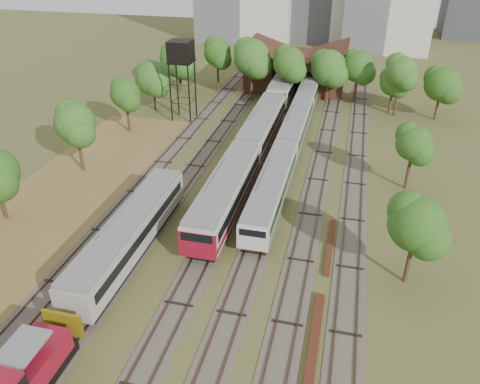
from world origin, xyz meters
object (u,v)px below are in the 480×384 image
(water_tower, at_px, (181,54))
(railcar_red_set, at_px, (246,156))
(shunter_locomotive, at_px, (15,384))
(railcar_green_set, at_px, (296,125))

(water_tower, bearing_deg, railcar_red_set, -49.11)
(shunter_locomotive, bearing_deg, railcar_red_set, 79.26)
(shunter_locomotive, height_order, water_tower, water_tower)
(railcar_red_set, height_order, shunter_locomotive, railcar_red_set)
(railcar_red_set, distance_m, water_tower, 20.25)
(railcar_green_set, distance_m, water_tower, 18.32)
(railcar_red_set, relative_size, railcar_green_set, 0.66)
(railcar_red_set, xyz_separation_m, railcar_green_set, (4.00, 11.01, -0.30))
(railcar_green_set, bearing_deg, railcar_red_set, -109.97)
(railcar_green_set, height_order, water_tower, water_tower)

